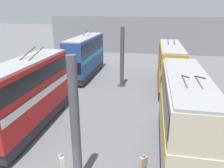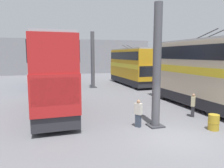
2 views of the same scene
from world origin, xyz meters
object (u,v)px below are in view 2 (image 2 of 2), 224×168
Objects in this scene: bus_right_mid at (51,71)px; oil_drum at (214,122)px; bus_left_near at (196,69)px; person_by_left_row at (193,105)px; bus_right_far at (46,63)px; person_aisle_foreground at (138,113)px; bus_left_far at (131,64)px.

oil_drum is (-6.39, -8.20, -2.56)m from bus_right_mid.
bus_left_near is 10.80× the size of oil_drum.
person_by_left_row is at bearing -13.59° from oil_drum.
person_by_left_row is (-18.16, -8.80, -2.18)m from bus_right_far.
bus_right_mid is 14.26m from bus_right_far.
bus_left_near is 0.95× the size of bus_right_mid.
person_aisle_foreground reaches higher than person_by_left_row.
bus_right_mid is 11.34× the size of oil_drum.
bus_right_far is 6.85× the size of person_by_left_row.
bus_left_far is 17.74m from person_aisle_foreground.
oil_drum is at bearing -127.95° from bus_right_mid.
person_by_left_row is 2.60m from oil_drum.
person_aisle_foreground is at bearing 116.81° from bus_left_near.
bus_right_mid is 10.71m from oil_drum.
oil_drum is (-2.49, 0.60, -0.38)m from person_by_left_row.
person_by_left_row is 1.81× the size of oil_drum.
bus_left_near reaches higher than person_aisle_foreground.
bus_left_near is 7.56m from person_aisle_foreground.
bus_left_near is at bearing 92.87° from person_by_left_row.
oil_drum is at bearing -158.34° from bus_right_far.
person_aisle_foreground reaches higher than oil_drum.
bus_left_near is at bearing 170.76° from person_aisle_foreground.
person_by_left_row is (-15.62, 2.17, -1.96)m from bus_left_far.
bus_right_mid is at bearing 82.71° from bus_left_near.
person_aisle_foreground is at bearing 158.46° from bus_left_far.
person_aisle_foreground is at bearing -136.11° from bus_right_mid.
oil_drum is at bearing -59.75° from person_by_left_row.
bus_left_near is 11.06m from bus_right_mid.
bus_right_far is (2.53, 10.97, 0.22)m from bus_left_far.
bus_left_far reaches higher than person_by_left_row.
bus_right_far reaches higher than bus_left_far.
bus_right_far reaches higher than bus_right_mid.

